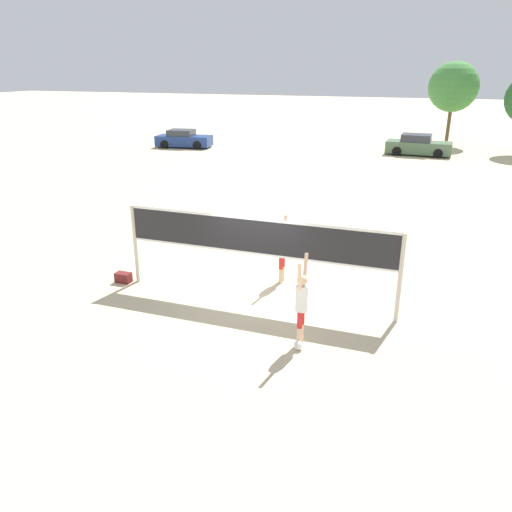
# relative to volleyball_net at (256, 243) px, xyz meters

# --- Properties ---
(ground_plane) EXTENTS (200.00, 200.00, 0.00)m
(ground_plane) POSITION_rel_volleyball_net_xyz_m (0.00, 0.00, -1.66)
(ground_plane) COLOR beige
(volleyball_net) EXTENTS (7.58, 0.11, 2.33)m
(volleyball_net) POSITION_rel_volleyball_net_xyz_m (0.00, 0.00, 0.00)
(volleyball_net) COLOR beige
(volleyball_net) RESTS_ON ground_plane
(player_spiker) EXTENTS (0.28, 0.71, 2.15)m
(player_spiker) POSITION_rel_volleyball_net_xyz_m (1.76, -1.89, -0.53)
(player_spiker) COLOR beige
(player_spiker) RESTS_ON ground_plane
(player_blocker) EXTENTS (0.28, 0.68, 1.98)m
(player_blocker) POSITION_rel_volleyball_net_xyz_m (0.30, 1.41, -0.63)
(player_blocker) COLOR beige
(player_blocker) RESTS_ON ground_plane
(volleyball) EXTENTS (0.21, 0.21, 0.21)m
(volleyball) POSITION_rel_volleyball_net_xyz_m (1.78, -2.12, -1.56)
(volleyball) COLOR white
(volleyball) RESTS_ON ground_plane
(gear_bag) EXTENTS (0.46, 0.28, 0.29)m
(gear_bag) POSITION_rel_volleyball_net_xyz_m (-4.12, -0.21, -1.52)
(gear_bag) COLOR maroon
(gear_bag) RESTS_ON ground_plane
(parked_car_near) EXTENTS (4.51, 2.43, 1.37)m
(parked_car_near) POSITION_rel_volleyball_net_xyz_m (-14.77, 24.22, -1.03)
(parked_car_near) COLOR navy
(parked_car_near) RESTS_ON ground_plane
(parked_car_mid) EXTENTS (4.61, 2.13, 1.47)m
(parked_car_mid) POSITION_rel_volleyball_net_xyz_m (2.92, 26.64, -1.00)
(parked_car_mid) COLOR #4C6B4C
(parked_car_mid) RESTS_ON ground_plane
(tree_right_cluster) EXTENTS (3.86, 3.86, 6.45)m
(tree_right_cluster) POSITION_rel_volleyball_net_xyz_m (4.88, 32.69, 2.84)
(tree_right_cluster) COLOR brown
(tree_right_cluster) RESTS_ON ground_plane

